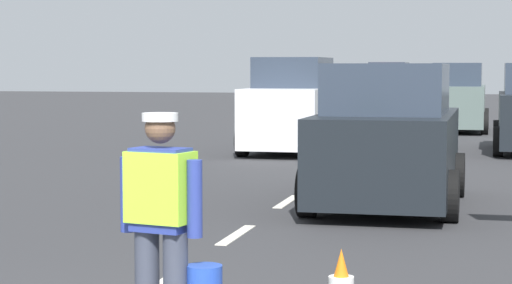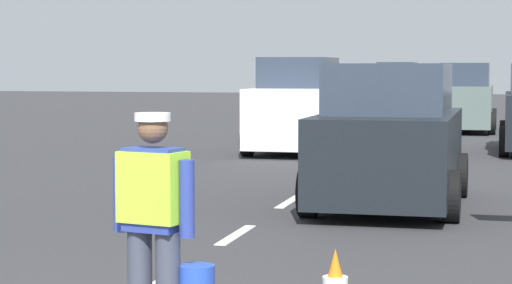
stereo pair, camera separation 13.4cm
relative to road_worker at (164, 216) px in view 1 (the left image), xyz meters
The scene contains 7 objects.
ground_plane 19.91m from the road_worker, 91.89° to the left, with size 96.00×96.00×0.00m, color #333335.
lane_center_line 24.10m from the road_worker, 91.56° to the left, with size 0.14×46.40×0.01m.
road_worker is the anchor object (origin of this frame).
car_outgoing_ahead 7.50m from the road_worker, 83.60° to the left, with size 2.09×4.16×2.04m.
car_oncoming_second 16.07m from the road_worker, 98.03° to the left, with size 2.01×3.94×2.22m.
car_outgoing_far 24.58m from the road_worker, 87.10° to the left, with size 1.87×4.19×2.12m.
car_oncoming_third 36.61m from the road_worker, 93.31° to the left, with size 2.02×4.25×2.20m.
Camera 1 is at (2.93, -5.56, 2.00)m, focal length 69.51 mm.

